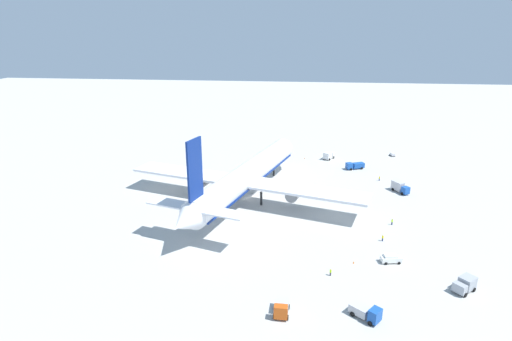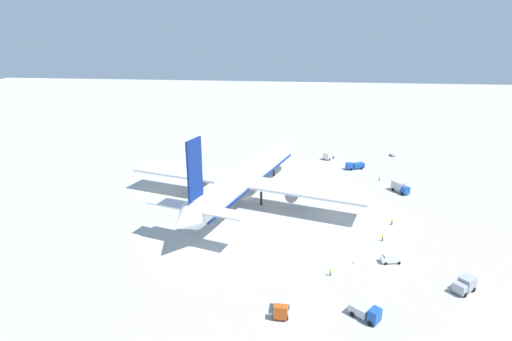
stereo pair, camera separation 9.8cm
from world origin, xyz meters
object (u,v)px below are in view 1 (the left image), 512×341
(service_truck_1, at_px, (465,284))
(ground_worker_4, at_px, (283,153))
(baggage_cart_1, at_px, (278,149))
(service_truck_4, at_px, (366,312))
(service_truck_3, at_px, (355,166))
(baggage_cart_0, at_px, (392,154))
(ground_worker_3, at_px, (379,178))
(ground_worker_1, at_px, (383,238))
(traffic_cone_0, at_px, (354,262))
(service_truck_5, at_px, (400,187))
(airliner, at_px, (246,176))
(ground_worker_2, at_px, (392,222))
(traffic_cone_1, at_px, (305,158))
(service_van, at_px, (391,258))
(service_truck_2, at_px, (329,155))
(service_truck_0, at_px, (281,308))
(ground_worker_0, at_px, (331,272))

(service_truck_1, bearing_deg, ground_worker_4, 24.52)
(baggage_cart_1, distance_m, ground_worker_4, 5.76)
(service_truck_4, bearing_deg, service_truck_3, -4.58)
(baggage_cart_0, bearing_deg, ground_worker_3, 162.08)
(baggage_cart_1, relative_size, ground_worker_1, 1.73)
(baggage_cart_1, relative_size, ground_worker_3, 1.70)
(traffic_cone_0, bearing_deg, service_truck_5, -22.59)
(airliner, height_order, ground_worker_1, airliner)
(ground_worker_2, bearing_deg, traffic_cone_1, 22.36)
(baggage_cart_1, relative_size, ground_worker_4, 1.70)
(ground_worker_2, relative_size, ground_worker_4, 1.02)
(service_van, bearing_deg, service_truck_4, 158.24)
(ground_worker_3, height_order, traffic_cone_0, ground_worker_3)
(service_van, bearing_deg, service_truck_3, 0.98)
(ground_worker_4, bearing_deg, service_truck_4, -168.39)
(service_truck_2, height_order, baggage_cart_0, service_truck_2)
(service_truck_0, distance_m, service_truck_3, 87.99)
(airliner, height_order, baggage_cart_1, airliner)
(service_truck_1, height_order, service_truck_2, service_truck_2)
(service_truck_3, bearing_deg, baggage_cart_0, -41.90)
(service_truck_0, bearing_deg, service_truck_5, -27.55)
(service_truck_4, distance_m, baggage_cart_0, 106.05)
(service_truck_1, bearing_deg, service_van, 53.58)
(airliner, relative_size, baggage_cart_0, 22.01)
(ground_worker_1, distance_m, traffic_cone_1, 68.47)
(ground_worker_1, bearing_deg, service_truck_2, 8.47)
(airliner, height_order, service_van, airliner)
(service_van, relative_size, ground_worker_0, 2.93)
(baggage_cart_1, height_order, ground_worker_3, ground_worker_3)
(airliner, relative_size, ground_worker_3, 45.17)
(airliner, bearing_deg, ground_worker_1, -120.72)
(service_truck_5, bearing_deg, baggage_cart_1, 44.34)
(service_truck_3, distance_m, ground_worker_0, 72.76)
(service_truck_1, relative_size, baggage_cart_0, 1.52)
(baggage_cart_1, height_order, ground_worker_4, ground_worker_4)
(service_truck_3, relative_size, baggage_cart_0, 2.10)
(baggage_cart_0, height_order, traffic_cone_1, baggage_cart_0)
(service_truck_1, xyz_separation_m, traffic_cone_1, (84.61, 31.76, -1.26))
(airliner, distance_m, baggage_cart_1, 54.78)
(baggage_cart_0, bearing_deg, service_truck_5, 172.63)
(service_truck_2, distance_m, baggage_cart_0, 26.76)
(airliner, distance_m, service_van, 48.74)
(service_truck_0, height_order, ground_worker_4, service_truck_0)
(ground_worker_0, xyz_separation_m, ground_worker_1, (16.62, -13.24, 0.02))
(baggage_cart_0, bearing_deg, ground_worker_0, 162.17)
(ground_worker_2, bearing_deg, ground_worker_4, 27.78)
(service_truck_5, bearing_deg, traffic_cone_1, 42.90)
(ground_worker_4, bearing_deg, ground_worker_0, -170.20)
(service_truck_0, bearing_deg, service_truck_3, -14.24)
(ground_worker_4, bearing_deg, service_truck_1, -155.48)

